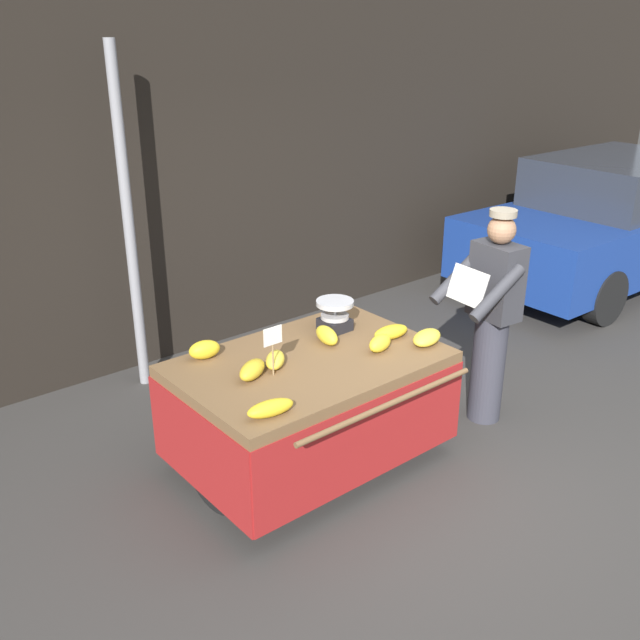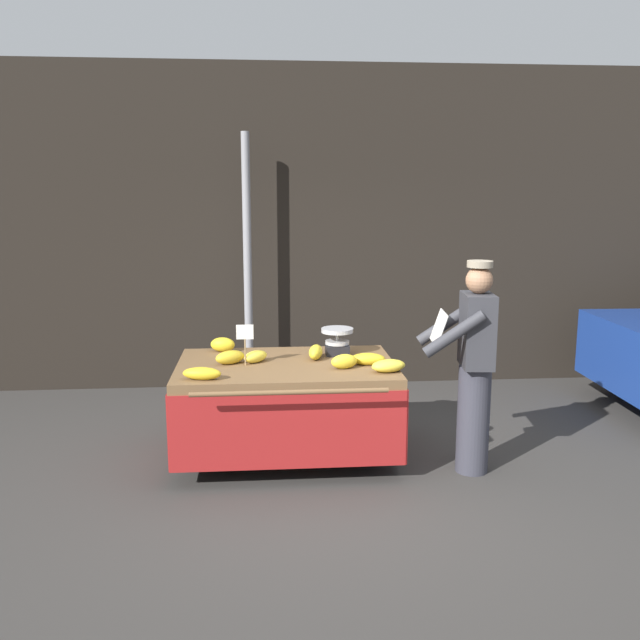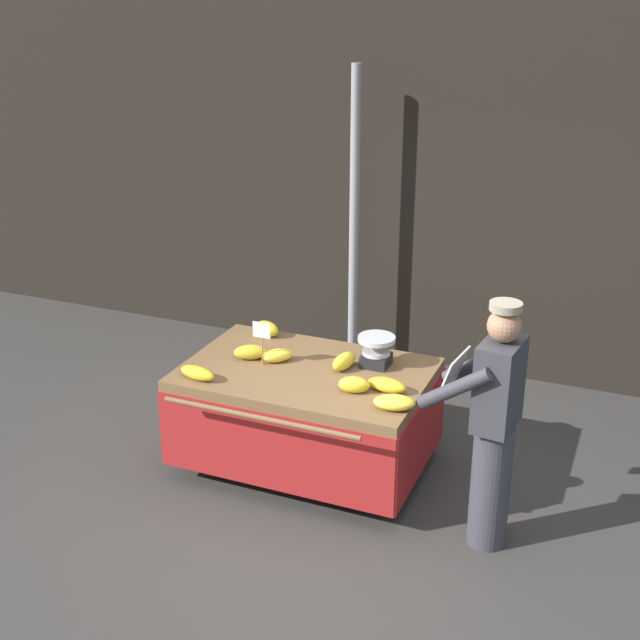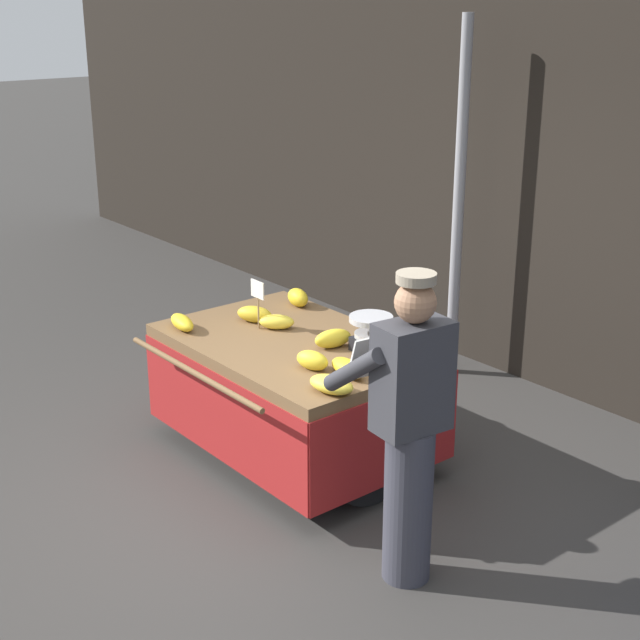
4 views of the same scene
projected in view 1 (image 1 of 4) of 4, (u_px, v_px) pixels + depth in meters
ground_plane at (422, 470)px, 5.08m from camera, size 60.00×60.00×0.00m
back_wall at (193, 158)px, 6.50m from camera, size 16.00×0.24×3.63m
street_pole at (129, 226)px, 5.79m from camera, size 0.09×0.09×2.86m
banana_cart at (309, 386)px, 4.94m from camera, size 1.82×1.40×0.84m
weighing_scale at (335, 315)px, 5.27m from camera, size 0.28×0.28×0.24m
price_sign at (273, 340)px, 4.53m from camera, size 0.14×0.01×0.34m
banana_bunch_0 at (204, 350)px, 4.84m from camera, size 0.24×0.17×0.13m
banana_bunch_1 at (270, 408)px, 4.13m from camera, size 0.31×0.16×0.10m
banana_bunch_2 at (380, 343)px, 4.95m from camera, size 0.24×0.17×0.12m
banana_bunch_3 at (275, 360)px, 4.72m from camera, size 0.25×0.26×0.10m
banana_bunch_4 at (327, 335)px, 5.07m from camera, size 0.16×0.27×0.12m
banana_bunch_5 at (252, 370)px, 4.57m from camera, size 0.29×0.24×0.11m
banana_bunch_6 at (391, 332)px, 5.15m from camera, size 0.30×0.16×0.10m
banana_bunch_7 at (427, 338)px, 5.06m from camera, size 0.31×0.23×0.10m
vendor_person at (491, 318)px, 5.43m from camera, size 0.61×0.56×1.71m
parked_car at (609, 222)px, 8.57m from camera, size 3.94×1.82×1.51m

